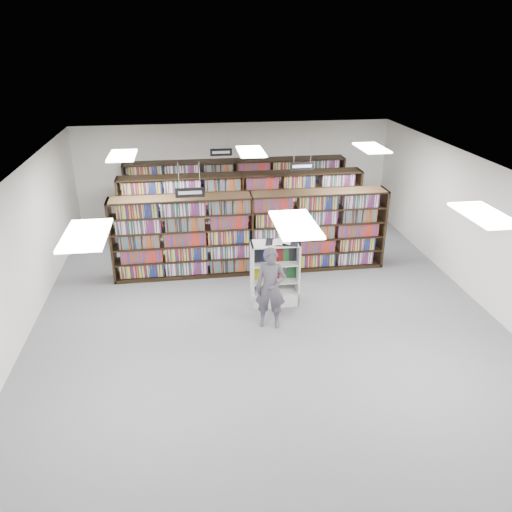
{
  "coord_description": "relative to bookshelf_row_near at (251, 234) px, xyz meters",
  "views": [
    {
      "loc": [
        -1.55,
        -9.76,
        5.74
      ],
      "look_at": [
        -0.09,
        0.5,
        1.1
      ],
      "focal_mm": 35.0,
      "sensor_mm": 36.0,
      "label": 1
    }
  ],
  "objects": [
    {
      "name": "wall_right",
      "position": [
        5.0,
        -2.0,
        0.55
      ],
      "size": [
        0.1,
        12.0,
        3.2
      ],
      "primitive_type": "cube",
      "color": "white",
      "rests_on": "ground"
    },
    {
      "name": "aisle_sign_right",
      "position": [
        1.5,
        1.0,
        1.48
      ],
      "size": [
        0.65,
        0.02,
        0.8
      ],
      "color": "#B2B2B7",
      "rests_on": "ceiling"
    },
    {
      "name": "endcap_display",
      "position": [
        0.3,
        -1.71,
        -0.55
      ],
      "size": [
        1.09,
        0.57,
        1.51
      ],
      "rotation": [
        0.0,
        0.0,
        -0.03
      ],
      "color": "silver",
      "rests_on": "floor"
    },
    {
      "name": "bookshelf_row_near",
      "position": [
        0.0,
        0.0,
        0.0
      ],
      "size": [
        7.0,
        0.6,
        2.1
      ],
      "color": "black",
      "rests_on": "floor"
    },
    {
      "name": "troffer_front_center",
      "position": [
        0.0,
        -5.0,
        2.11
      ],
      "size": [
        0.6,
        1.2,
        0.04
      ],
      "primitive_type": "cube",
      "color": "white",
      "rests_on": "ceiling"
    },
    {
      "name": "wall_left",
      "position": [
        -5.0,
        -2.0,
        0.55
      ],
      "size": [
        0.1,
        12.0,
        3.2
      ],
      "primitive_type": "cube",
      "color": "white",
      "rests_on": "ground"
    },
    {
      "name": "bookshelf_row_mid",
      "position": [
        0.0,
        2.0,
        0.0
      ],
      "size": [
        7.0,
        0.6,
        2.1
      ],
      "color": "black",
      "rests_on": "floor"
    },
    {
      "name": "wall_back",
      "position": [
        0.0,
        4.0,
        0.55
      ],
      "size": [
        10.0,
        0.1,
        3.2
      ],
      "primitive_type": "cube",
      "color": "white",
      "rests_on": "ground"
    },
    {
      "name": "shopper",
      "position": [
        0.05,
        -2.7,
        -0.16
      ],
      "size": [
        0.73,
        0.56,
        1.77
      ],
      "primitive_type": "imported",
      "rotation": [
        0.0,
        0.0,
        -0.24
      ],
      "color": "#49444E",
      "rests_on": "floor"
    },
    {
      "name": "aisle_sign_left",
      "position": [
        -1.5,
        -1.0,
        1.48
      ],
      "size": [
        0.65,
        0.02,
        0.8
      ],
      "color": "#B2B2B7",
      "rests_on": "ceiling"
    },
    {
      "name": "troffer_front_right",
      "position": [
        3.0,
        -5.0,
        2.11
      ],
      "size": [
        0.6,
        1.2,
        0.04
      ],
      "primitive_type": "cube",
      "color": "white",
      "rests_on": "ceiling"
    },
    {
      "name": "troffer_back_center",
      "position": [
        0.0,
        0.0,
        2.11
      ],
      "size": [
        0.6,
        1.2,
        0.04
      ],
      "primitive_type": "cube",
      "color": "white",
      "rests_on": "ceiling"
    },
    {
      "name": "troffer_back_left",
      "position": [
        -3.0,
        0.0,
        2.11
      ],
      "size": [
        0.6,
        1.2,
        0.04
      ],
      "primitive_type": "cube",
      "color": "white",
      "rests_on": "ceiling"
    },
    {
      "name": "troffer_front_left",
      "position": [
        -3.0,
        -5.0,
        2.11
      ],
      "size": [
        0.6,
        1.2,
        0.04
      ],
      "primitive_type": "cube",
      "color": "white",
      "rests_on": "ceiling"
    },
    {
      "name": "open_book",
      "position": [
        0.44,
        -1.77,
        0.49
      ],
      "size": [
        0.78,
        0.55,
        0.13
      ],
      "rotation": [
        0.0,
        0.0,
        -0.22
      ],
      "color": "black",
      "rests_on": "endcap_display"
    },
    {
      "name": "bookshelf_row_far",
      "position": [
        0.0,
        3.7,
        0.0
      ],
      "size": [
        7.0,
        0.6,
        2.1
      ],
      "color": "black",
      "rests_on": "floor"
    },
    {
      "name": "floor",
      "position": [
        0.0,
        -2.0,
        -1.05
      ],
      "size": [
        12.0,
        12.0,
        0.0
      ],
      "primitive_type": "plane",
      "color": "#595A5F",
      "rests_on": "ground"
    },
    {
      "name": "ceiling",
      "position": [
        0.0,
        -2.0,
        2.15
      ],
      "size": [
        10.0,
        12.0,
        0.1
      ],
      "primitive_type": "cube",
      "color": "white",
      "rests_on": "wall_back"
    },
    {
      "name": "troffer_back_right",
      "position": [
        3.0,
        0.0,
        2.11
      ],
      "size": [
        0.6,
        1.2,
        0.04
      ],
      "primitive_type": "cube",
      "color": "white",
      "rests_on": "ceiling"
    },
    {
      "name": "aisle_sign_center",
      "position": [
        -0.5,
        3.0,
        1.48
      ],
      "size": [
        0.65,
        0.02,
        0.8
      ],
      "color": "#B2B2B7",
      "rests_on": "ceiling"
    },
    {
      "name": "wall_front",
      "position": [
        0.0,
        -8.0,
        0.55
      ],
      "size": [
        10.0,
        0.1,
        3.2
      ],
      "primitive_type": "cube",
      "color": "white",
      "rests_on": "ground"
    }
  ]
}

